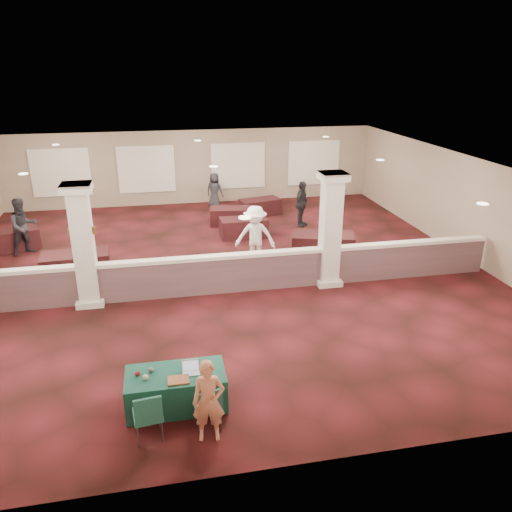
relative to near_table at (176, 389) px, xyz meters
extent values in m
plane|color=#481216|center=(1.50, 6.14, -0.34)|extent=(16.00, 16.00, 0.00)
cube|color=gray|center=(1.50, 14.14, 1.26)|extent=(16.00, 0.04, 3.20)
cube|color=gray|center=(1.50, -1.86, 1.26)|extent=(16.00, 0.04, 3.20)
cube|color=gray|center=(9.50, 6.14, 1.26)|extent=(0.04, 16.00, 3.20)
cube|color=silver|center=(1.50, 6.14, 2.86)|extent=(16.00, 16.00, 0.02)
cube|color=#563A44|center=(1.50, 4.64, 0.16)|extent=(15.60, 0.20, 1.00)
cube|color=silver|center=(1.50, 4.64, 0.71)|extent=(15.60, 0.28, 0.10)
cube|color=silver|center=(-2.00, 4.64, 1.26)|extent=(0.50, 0.50, 3.20)
cube|color=silver|center=(-2.00, 4.64, -0.26)|extent=(0.70, 0.70, 0.16)
cube|color=silver|center=(-2.00, 4.64, 2.76)|extent=(0.72, 0.72, 0.20)
cube|color=silver|center=(4.50, 4.64, 1.26)|extent=(0.50, 0.50, 3.20)
cube|color=silver|center=(4.50, 4.64, -0.26)|extent=(0.70, 0.70, 0.16)
cube|color=silver|center=(4.50, 4.64, 2.76)|extent=(0.72, 0.72, 0.20)
cylinder|color=brown|center=(-2.28, 4.64, 1.66)|extent=(0.12, 0.12, 0.18)
cylinder|color=#EDE1CA|center=(-2.28, 4.64, 1.66)|extent=(0.09, 0.09, 0.10)
cylinder|color=brown|center=(-1.72, 4.64, 1.66)|extent=(0.12, 0.12, 0.18)
cylinder|color=#EDE1CA|center=(-1.72, 4.64, 1.66)|extent=(0.09, 0.09, 0.10)
cube|color=#113E3A|center=(0.00, 0.00, 0.00)|extent=(1.80, 0.91, 0.69)
cube|color=#1E584C|center=(0.50, -0.69, 0.08)|extent=(0.52, 0.52, 0.06)
cube|color=#1E584C|center=(0.55, -0.88, 0.31)|extent=(0.41, 0.14, 0.41)
cylinder|color=slate|center=(0.37, -0.90, -0.15)|extent=(0.03, 0.03, 0.39)
cylinder|color=slate|center=(0.72, -0.82, -0.15)|extent=(0.03, 0.03, 0.39)
cylinder|color=slate|center=(0.28, -0.56, -0.15)|extent=(0.03, 0.03, 0.39)
cylinder|color=slate|center=(0.63, -0.47, -0.15)|extent=(0.03, 0.03, 0.39)
cube|color=#1E584C|center=(-0.50, -0.77, 0.12)|extent=(0.53, 0.53, 0.06)
cube|color=#1E584C|center=(-0.47, -0.98, 0.38)|extent=(0.46, 0.11, 0.45)
cylinder|color=slate|center=(-0.67, -0.99, -0.13)|extent=(0.03, 0.03, 0.43)
cylinder|color=slate|center=(-0.28, -0.94, -0.13)|extent=(0.03, 0.03, 0.43)
cylinder|color=slate|center=(-0.72, -0.60, -0.13)|extent=(0.03, 0.03, 0.43)
cylinder|color=slate|center=(-0.33, -0.55, -0.13)|extent=(0.03, 0.03, 0.43)
imported|color=#CF735A|center=(0.50, -0.97, 0.39)|extent=(0.56, 0.41, 1.48)
cube|color=black|center=(-2.57, 6.44, 0.04)|extent=(1.96, 1.09, 0.77)
cube|color=black|center=(2.86, 9.14, 0.00)|extent=(1.70, 0.88, 0.68)
cube|color=black|center=(4.99, 6.60, 0.05)|extent=(2.16, 1.50, 0.80)
cube|color=black|center=(-5.00, 9.34, 0.00)|extent=(1.87, 1.38, 0.68)
cube|color=black|center=(2.63, 10.70, -0.02)|extent=(1.69, 1.00, 0.65)
cube|color=black|center=(4.00, 11.73, -0.01)|extent=(1.78, 1.19, 0.66)
imported|color=black|center=(-4.45, 8.88, 0.59)|extent=(1.02, 0.91, 1.87)
imported|color=white|center=(2.73, 6.34, 0.61)|extent=(1.34, 0.94, 1.91)
imported|color=black|center=(5.25, 9.98, 0.52)|extent=(1.01, 1.10, 1.73)
imported|color=black|center=(2.30, 13.13, 0.42)|extent=(0.85, 0.74, 1.52)
cube|color=silver|center=(0.28, -0.05, 0.35)|extent=(0.31, 0.22, 0.02)
cube|color=silver|center=(0.28, 0.06, 0.47)|extent=(0.31, 0.01, 0.21)
cube|color=silver|center=(0.28, 0.05, 0.45)|extent=(0.28, 0.01, 0.18)
cube|color=#C85D20|center=(0.05, -0.24, 0.36)|extent=(0.38, 0.29, 0.03)
sphere|color=beige|center=(-0.52, -0.09, 0.40)|extent=(0.10, 0.10, 0.10)
sphere|color=maroon|center=(-0.66, 0.05, 0.39)|extent=(0.09, 0.09, 0.09)
sphere|color=#515056|center=(-0.42, 0.12, 0.39)|extent=(0.10, 0.10, 0.10)
cube|color=red|center=(0.61, -0.27, 0.35)|extent=(0.11, 0.03, 0.01)
camera|label=1|loc=(-0.06, -7.73, 5.58)|focal=35.00mm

